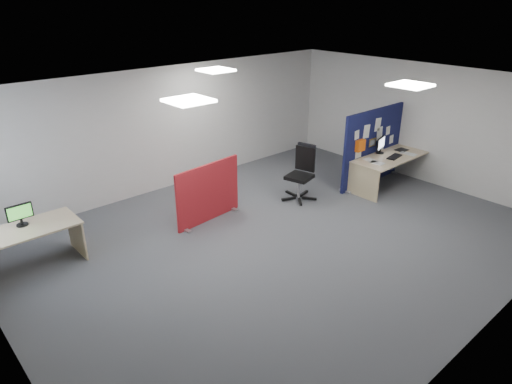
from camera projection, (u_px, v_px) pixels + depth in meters
floor at (282, 239)px, 8.29m from camera, size 9.00×9.00×0.00m
ceiling at (286, 90)px, 7.21m from camera, size 9.00×7.00×0.02m
wall_back at (173, 128)px, 10.15m from camera, size 9.00×0.02×2.70m
wall_front at (494, 249)px, 5.35m from camera, size 9.00×0.02×2.70m
wall_right at (422, 123)px, 10.48m from camera, size 0.02×7.00×2.70m
ceiling_lights at (272, 84)px, 7.88m from camera, size 4.10×4.10×0.04m
navy_divider at (373, 147)px, 10.44m from camera, size 2.12×0.30×1.75m
main_desk at (387, 162)px, 10.39m from camera, size 2.01×0.89×0.73m
monitor_main at (381, 144)px, 10.37m from camera, size 0.42×0.18×0.38m
keyboard at (394, 157)px, 10.19m from camera, size 0.47×0.25×0.02m
mouse at (402, 152)px, 10.46m from camera, size 0.11×0.07×0.03m
paper_tray at (402, 150)px, 10.65m from camera, size 0.29×0.23×0.01m
red_divider at (208, 193)px, 8.78m from camera, size 1.54×0.30×1.16m
second_desk at (27, 238)px, 7.23m from camera, size 1.55×0.77×0.73m
monitor_second at (20, 214)px, 7.15m from camera, size 0.39×0.18×0.36m
office_chair at (302, 169)px, 9.73m from camera, size 0.77×0.75×1.16m
desk_papers at (386, 159)px, 10.09m from camera, size 1.30×0.68×0.00m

